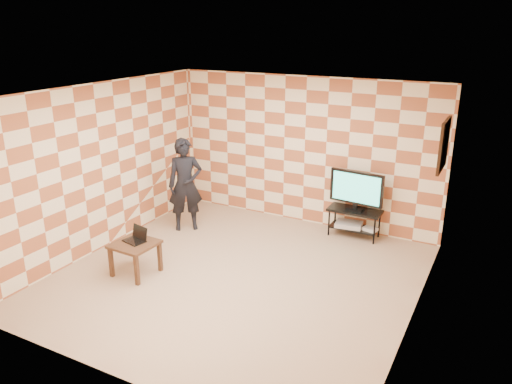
# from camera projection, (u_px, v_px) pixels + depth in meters

# --- Properties ---
(floor) EXTENTS (5.00, 5.00, 0.00)m
(floor) POSITION_uv_depth(u_px,v_px,m) (237.00, 277.00, 7.38)
(floor) COLOR tan
(floor) RESTS_ON ground
(wall_back) EXTENTS (5.00, 0.02, 2.70)m
(wall_back) POSITION_uv_depth(u_px,v_px,m) (305.00, 151.00, 9.04)
(wall_back) COLOR #F9E9C2
(wall_back) RESTS_ON ground
(wall_front) EXTENTS (5.00, 0.02, 2.70)m
(wall_front) POSITION_uv_depth(u_px,v_px,m) (108.00, 264.00, 4.85)
(wall_front) COLOR #F9E9C2
(wall_front) RESTS_ON ground
(wall_left) EXTENTS (0.02, 5.00, 2.70)m
(wall_left) POSITION_uv_depth(u_px,v_px,m) (102.00, 168.00, 8.04)
(wall_left) COLOR #F9E9C2
(wall_left) RESTS_ON ground
(wall_right) EXTENTS (0.02, 5.00, 2.70)m
(wall_right) POSITION_uv_depth(u_px,v_px,m) (421.00, 223.00, 5.85)
(wall_right) COLOR #F9E9C2
(wall_right) RESTS_ON ground
(ceiling) EXTENTS (5.00, 5.00, 0.02)m
(ceiling) POSITION_uv_depth(u_px,v_px,m) (235.00, 93.00, 6.50)
(ceiling) COLOR white
(ceiling) RESTS_ON wall_back
(wall_art) EXTENTS (0.04, 0.72, 0.72)m
(wall_art) POSITION_uv_depth(u_px,v_px,m) (444.00, 145.00, 6.96)
(wall_art) COLOR black
(wall_art) RESTS_ON wall_right
(tv_stand) EXTENTS (0.92, 0.41, 0.50)m
(tv_stand) POSITION_uv_depth(u_px,v_px,m) (354.00, 217.00, 8.67)
(tv_stand) COLOR black
(tv_stand) RESTS_ON floor
(tv) EXTENTS (0.94, 0.20, 0.68)m
(tv) POSITION_uv_depth(u_px,v_px,m) (356.00, 189.00, 8.50)
(tv) COLOR black
(tv) RESTS_ON tv_stand
(dvd_player) EXTENTS (0.49, 0.38, 0.08)m
(dvd_player) POSITION_uv_depth(u_px,v_px,m) (349.00, 224.00, 8.74)
(dvd_player) COLOR #B6B6B8
(dvd_player) RESTS_ON tv_stand
(game_console) EXTENTS (0.27, 0.22, 0.05)m
(game_console) POSITION_uv_depth(u_px,v_px,m) (370.00, 229.00, 8.57)
(game_console) COLOR silver
(game_console) RESTS_ON tv_stand
(side_table) EXTENTS (0.62, 0.62, 0.50)m
(side_table) POSITION_uv_depth(u_px,v_px,m) (135.00, 248.00, 7.36)
(side_table) COLOR #382516
(side_table) RESTS_ON floor
(laptop) EXTENTS (0.36, 0.31, 0.21)m
(laptop) POSITION_uv_depth(u_px,v_px,m) (136.00, 238.00, 7.39)
(laptop) COLOR black
(laptop) RESTS_ON side_table
(person) EXTENTS (0.73, 0.69, 1.67)m
(person) POSITION_uv_depth(u_px,v_px,m) (185.00, 185.00, 8.85)
(person) COLOR black
(person) RESTS_ON floor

